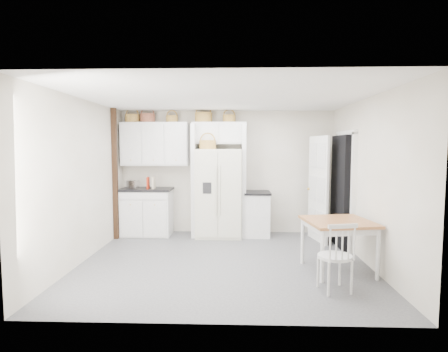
{
  "coord_description": "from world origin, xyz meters",
  "views": [
    {
      "loc": [
        0.19,
        -5.47,
        1.83
      ],
      "look_at": [
        -0.0,
        0.4,
        1.35
      ],
      "focal_mm": 28.0,
      "sensor_mm": 36.0,
      "label": 1
    }
  ],
  "objects": [
    {
      "name": "floor",
      "position": [
        0.0,
        0.0,
        0.0
      ],
      "size": [
        4.5,
        4.5,
        0.0
      ],
      "primitive_type": "plane",
      "color": "#404148",
      "rests_on": "ground"
    },
    {
      "name": "ceiling",
      "position": [
        0.0,
        0.0,
        2.6
      ],
      "size": [
        4.5,
        4.5,
        0.0
      ],
      "primitive_type": "plane",
      "color": "white",
      "rests_on": "wall_back"
    },
    {
      "name": "wall_back",
      "position": [
        0.0,
        2.0,
        1.3
      ],
      "size": [
        4.5,
        0.0,
        4.5
      ],
      "primitive_type": "plane",
      "rotation": [
        1.57,
        0.0,
        0.0
      ],
      "color": "#B3A995",
      "rests_on": "floor"
    },
    {
      "name": "wall_left",
      "position": [
        -2.25,
        0.0,
        1.3
      ],
      "size": [
        0.0,
        4.0,
        4.0
      ],
      "primitive_type": "plane",
      "rotation": [
        1.57,
        0.0,
        1.57
      ],
      "color": "#B3A995",
      "rests_on": "floor"
    },
    {
      "name": "wall_right",
      "position": [
        2.25,
        0.0,
        1.3
      ],
      "size": [
        0.0,
        4.0,
        4.0
      ],
      "primitive_type": "plane",
      "rotation": [
        1.57,
        0.0,
        -1.57
      ],
      "color": "#B3A995",
      "rests_on": "floor"
    },
    {
      "name": "refrigerator",
      "position": [
        -0.15,
        1.65,
        0.9
      ],
      "size": [
        0.93,
        0.75,
        1.8
      ],
      "primitive_type": "cube",
      "color": "beige",
      "rests_on": "floor"
    },
    {
      "name": "base_cab_left",
      "position": [
        -1.66,
        1.7,
        0.47
      ],
      "size": [
        1.01,
        0.64,
        0.94
      ],
      "primitive_type": "cube",
      "color": "silver",
      "rests_on": "floor"
    },
    {
      "name": "base_cab_right",
      "position": [
        0.63,
        1.7,
        0.44
      ],
      "size": [
        0.5,
        0.6,
        0.88
      ],
      "primitive_type": "cube",
      "color": "silver",
      "rests_on": "floor"
    },
    {
      "name": "dining_table",
      "position": [
        1.7,
        -0.38,
        0.38
      ],
      "size": [
        1.04,
        1.04,
        0.76
      ],
      "primitive_type": "cube",
      "rotation": [
        0.0,
        0.0,
        0.15
      ],
      "color": "brown",
      "rests_on": "floor"
    },
    {
      "name": "windsor_chair",
      "position": [
        1.46,
        -1.09,
        0.45
      ],
      "size": [
        0.51,
        0.48,
        0.89
      ],
      "primitive_type": "cube",
      "rotation": [
        0.0,
        0.0,
        0.2
      ],
      "color": "silver",
      "rests_on": "floor"
    },
    {
      "name": "counter_left",
      "position": [
        -1.66,
        1.7,
        0.96
      ],
      "size": [
        1.06,
        0.68,
        0.04
      ],
      "primitive_type": "cube",
      "color": "black",
      "rests_on": "base_cab_left"
    },
    {
      "name": "counter_right",
      "position": [
        0.63,
        1.7,
        0.9
      ],
      "size": [
        0.54,
        0.64,
        0.04
      ],
      "primitive_type": "cube",
      "color": "black",
      "rests_on": "base_cab_right"
    },
    {
      "name": "toaster",
      "position": [
        -1.95,
        1.68,
        1.06
      ],
      "size": [
        0.26,
        0.19,
        0.16
      ],
      "primitive_type": "cube",
      "rotation": [
        0.0,
        0.0,
        -0.25
      ],
      "color": "silver",
      "rests_on": "counter_left"
    },
    {
      "name": "cookbook_red",
      "position": [
        -1.61,
        1.62,
        1.1
      ],
      "size": [
        0.04,
        0.16,
        0.24
      ],
      "primitive_type": "cube",
      "rotation": [
        0.0,
        0.0,
        0.05
      ],
      "color": "#9C1D0A",
      "rests_on": "counter_left"
    },
    {
      "name": "cookbook_cream",
      "position": [
        -1.5,
        1.62,
        1.1
      ],
      "size": [
        0.04,
        0.17,
        0.25
      ],
      "primitive_type": "cube",
      "rotation": [
        0.0,
        0.0,
        -0.05
      ],
      "color": "beige",
      "rests_on": "counter_left"
    },
    {
      "name": "basket_upper_a",
      "position": [
        -1.97,
        1.83,
        2.43
      ],
      "size": [
        0.3,
        0.3,
        0.17
      ],
      "primitive_type": "cylinder",
      "color": "brown",
      "rests_on": "upper_cabinet"
    },
    {
      "name": "basket_upper_b",
      "position": [
        -1.65,
        1.83,
        2.44
      ],
      "size": [
        0.31,
        0.31,
        0.18
      ],
      "primitive_type": "cylinder",
      "color": "#592A20",
      "rests_on": "upper_cabinet"
    },
    {
      "name": "basket_upper_c",
      "position": [
        -1.14,
        1.83,
        2.42
      ],
      "size": [
        0.25,
        0.25,
        0.14
      ],
      "primitive_type": "cylinder",
      "color": "brown",
      "rests_on": "upper_cabinet"
    },
    {
      "name": "basket_bridge_a",
      "position": [
        -0.48,
        1.83,
        2.45
      ],
      "size": [
        0.36,
        0.36,
        0.2
      ],
      "primitive_type": "cylinder",
      "color": "brown",
      "rests_on": "bridge_cabinet"
    },
    {
      "name": "basket_bridge_b",
      "position": [
        0.05,
        1.83,
        2.43
      ],
      "size": [
        0.26,
        0.26,
        0.15
      ],
      "primitive_type": "cylinder",
      "color": "brown",
      "rests_on": "bridge_cabinet"
    },
    {
      "name": "basket_fridge_a",
      "position": [
        -0.37,
        1.55,
        1.89
      ],
      "size": [
        0.33,
        0.33,
        0.18
      ],
      "primitive_type": "cylinder",
      "color": "brown",
      "rests_on": "refrigerator"
    },
    {
      "name": "upper_cabinet",
      "position": [
        -1.5,
        1.83,
        1.9
      ],
      "size": [
        1.4,
        0.34,
        0.9
      ],
      "primitive_type": "cube",
      "color": "silver",
      "rests_on": "wall_back"
    },
    {
      "name": "bridge_cabinet",
      "position": [
        -0.15,
        1.83,
        2.12
      ],
      "size": [
        1.12,
        0.34,
        0.45
      ],
      "primitive_type": "cube",
      "color": "silver",
      "rests_on": "wall_back"
    },
    {
      "name": "fridge_panel_left",
      "position": [
        -0.66,
        1.7,
        1.15
      ],
      "size": [
        0.08,
        0.6,
        2.3
      ],
      "primitive_type": "cube",
      "color": "silver",
      "rests_on": "floor"
    },
    {
      "name": "fridge_panel_right",
      "position": [
        0.36,
        1.7,
        1.15
      ],
      "size": [
        0.08,
        0.6,
        2.3
      ],
      "primitive_type": "cube",
      "color": "silver",
      "rests_on": "floor"
    },
    {
      "name": "trim_post",
      "position": [
        -2.2,
        1.35,
        1.3
      ],
      "size": [
        0.09,
        0.09,
        2.6
      ],
      "primitive_type": "cube",
      "color": "black",
      "rests_on": "floor"
    },
    {
      "name": "doorway_void",
      "position": [
        2.16,
        1.0,
        1.02
      ],
      "size": [
        0.18,
        0.85,
        2.05
      ],
      "primitive_type": "cube",
      "color": "black",
      "rests_on": "floor"
    },
    {
      "name": "door_slab",
      "position": [
        1.8,
        1.33,
        1.02
      ],
      "size": [
        0.21,
        0.79,
        2.05
      ],
      "primitive_type": "cube",
      "rotation": [
        0.0,
        0.0,
        -1.36
      ],
      "color": "white",
      "rests_on": "floor"
    }
  ]
}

